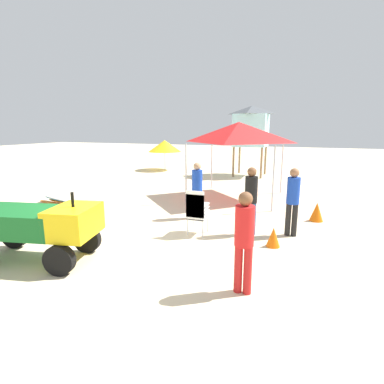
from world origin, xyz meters
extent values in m
plane|color=beige|center=(0.00, 0.00, 0.00)|extent=(80.00, 80.00, 0.00)
cube|color=#146023|center=(-1.19, -1.18, 0.85)|extent=(2.00, 1.47, 0.50)
cube|color=yellow|center=(-0.02, -0.91, 0.90)|extent=(1.03, 1.25, 0.60)
cylinder|color=black|center=(-0.02, -0.91, 1.35)|extent=(0.07, 0.07, 0.30)
cylinder|color=black|center=(-0.19, -0.39, 0.30)|extent=(0.63, 0.31, 0.60)
cylinder|color=black|center=(0.06, -1.46, 0.30)|extent=(0.63, 0.31, 0.60)
cylinder|color=black|center=(-1.94, -0.79, 0.30)|extent=(0.63, 0.31, 0.60)
cube|color=white|center=(1.72, 1.64, 0.44)|extent=(0.48, 0.48, 0.04)
cube|color=white|center=(1.72, 1.42, 0.64)|extent=(0.48, 0.04, 0.40)
cube|color=white|center=(1.72, 1.64, 0.53)|extent=(0.48, 0.48, 0.04)
cube|color=white|center=(1.72, 1.42, 0.73)|extent=(0.48, 0.04, 0.40)
cube|color=white|center=(1.72, 1.64, 0.62)|extent=(0.48, 0.48, 0.04)
cube|color=white|center=(1.72, 1.42, 0.82)|extent=(0.48, 0.04, 0.40)
cube|color=white|center=(1.72, 1.64, 0.71)|extent=(0.48, 0.48, 0.04)
cube|color=white|center=(1.72, 1.42, 0.91)|extent=(0.48, 0.04, 0.40)
cube|color=white|center=(1.72, 1.64, 0.80)|extent=(0.48, 0.48, 0.04)
cube|color=white|center=(1.72, 1.42, 1.00)|extent=(0.48, 0.04, 0.40)
cylinder|color=white|center=(1.93, 1.85, 0.21)|extent=(0.04, 0.04, 0.42)
cylinder|color=white|center=(1.51, 1.85, 0.21)|extent=(0.04, 0.04, 0.42)
cylinder|color=white|center=(1.93, 1.43, 0.21)|extent=(0.04, 0.04, 0.42)
cylinder|color=white|center=(1.51, 1.43, 0.21)|extent=(0.04, 0.04, 0.42)
ellipsoid|color=orange|center=(-3.91, 2.55, 0.04)|extent=(2.50, 0.85, 0.08)
ellipsoid|color=orange|center=(-3.70, 2.69, 0.12)|extent=(1.95, 0.53, 0.08)
ellipsoid|color=#268CCC|center=(-3.81, 2.66, 0.20)|extent=(2.17, 0.64, 0.08)
ellipsoid|color=white|center=(-3.71, 2.52, 0.28)|extent=(2.51, 0.89, 0.08)
cylinder|color=black|center=(3.93, 2.38, 0.43)|extent=(0.14, 0.14, 0.86)
cylinder|color=black|center=(4.09, 2.38, 0.43)|extent=(0.14, 0.14, 0.86)
cylinder|color=#193FB2|center=(4.01, 2.38, 1.20)|extent=(0.32, 0.32, 0.68)
sphere|color=#9E6B47|center=(4.01, 2.38, 1.65)|extent=(0.23, 0.23, 0.23)
cylinder|color=#33598C|center=(2.92, 2.08, 0.43)|extent=(0.14, 0.14, 0.86)
cylinder|color=#33598C|center=(3.08, 2.08, 0.43)|extent=(0.14, 0.14, 0.86)
cylinder|color=black|center=(3.00, 2.08, 1.20)|extent=(0.32, 0.32, 0.68)
sphere|color=brown|center=(3.00, 2.08, 1.66)|extent=(0.23, 0.23, 0.23)
cylinder|color=red|center=(3.35, -0.83, 0.43)|extent=(0.14, 0.14, 0.85)
cylinder|color=red|center=(3.51, -0.83, 0.43)|extent=(0.14, 0.14, 0.85)
cylinder|color=red|center=(3.43, -0.83, 1.19)|extent=(0.32, 0.32, 0.67)
sphere|color=brown|center=(3.43, -0.83, 1.64)|extent=(0.23, 0.23, 0.23)
cylinder|color=black|center=(1.13, 2.96, 0.42)|extent=(0.14, 0.14, 0.84)
cylinder|color=black|center=(1.29, 2.96, 0.42)|extent=(0.14, 0.14, 0.84)
cylinder|color=#193FB2|center=(1.21, 2.96, 1.17)|extent=(0.32, 0.32, 0.66)
sphere|color=tan|center=(1.21, 2.96, 1.62)|extent=(0.23, 0.23, 0.23)
cylinder|color=#B2B2B7|center=(0.18, 4.57, 1.10)|extent=(0.05, 0.05, 2.20)
cylinder|color=#B2B2B7|center=(3.28, 4.57, 1.10)|extent=(0.05, 0.05, 2.20)
cylinder|color=#B2B2B7|center=(0.18, 7.67, 1.10)|extent=(0.05, 0.05, 2.20)
cylinder|color=#B2B2B7|center=(3.28, 7.67, 1.10)|extent=(0.05, 0.05, 2.20)
pyramid|color=red|center=(1.73, 6.12, 2.58)|extent=(3.10, 3.10, 0.77)
cylinder|color=olive|center=(0.34, 11.24, 0.84)|extent=(0.12, 0.12, 1.69)
cylinder|color=olive|center=(1.90, 11.24, 0.84)|extent=(0.12, 0.12, 1.69)
cylinder|color=olive|center=(0.34, 12.80, 0.84)|extent=(0.12, 0.12, 1.69)
cylinder|color=olive|center=(1.90, 12.80, 0.84)|extent=(0.12, 0.12, 1.69)
cube|color=#A7E4EE|center=(1.12, 12.02, 2.59)|extent=(1.80, 1.80, 1.80)
pyramid|color=#4C5156|center=(1.12, 12.02, 3.71)|extent=(1.98, 1.98, 0.45)
cylinder|color=beige|center=(-4.52, 12.36, 0.97)|extent=(0.04, 0.04, 1.95)
cone|color=yellow|center=(-4.52, 12.36, 1.57)|extent=(2.13, 2.13, 0.75)
cone|color=orange|center=(4.65, 3.98, 0.28)|extent=(0.40, 0.40, 0.57)
cone|color=orange|center=(3.68, 1.45, 0.23)|extent=(0.33, 0.33, 0.47)
camera|label=1|loc=(4.32, -5.51, 2.76)|focal=28.30mm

